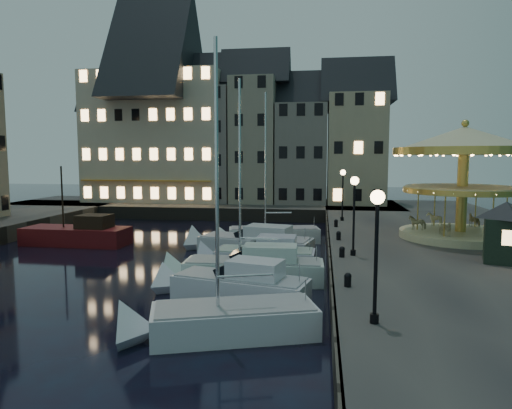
% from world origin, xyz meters
% --- Properties ---
extents(ground, '(160.00, 160.00, 0.00)m').
position_xyz_m(ground, '(0.00, 0.00, 0.00)').
color(ground, black).
rests_on(ground, ground).
extents(quay_east, '(16.00, 56.00, 1.30)m').
position_xyz_m(quay_east, '(14.00, 6.00, 0.65)').
color(quay_east, '#474442').
rests_on(quay_east, ground).
extents(quay_north, '(44.00, 12.00, 1.30)m').
position_xyz_m(quay_north, '(-8.00, 28.00, 0.65)').
color(quay_north, '#474442').
rests_on(quay_north, ground).
extents(quaywall_e, '(0.15, 44.00, 1.30)m').
position_xyz_m(quaywall_e, '(6.00, 6.00, 0.65)').
color(quaywall_e, '#47423A').
rests_on(quaywall_e, ground).
extents(quaywall_n, '(48.00, 0.15, 1.30)m').
position_xyz_m(quaywall_n, '(-6.00, 22.00, 0.65)').
color(quaywall_n, '#47423A').
rests_on(quaywall_n, ground).
extents(streetlamp_a, '(0.44, 0.44, 4.17)m').
position_xyz_m(streetlamp_a, '(7.20, -9.00, 4.02)').
color(streetlamp_a, black).
rests_on(streetlamp_a, quay_east).
extents(streetlamp_b, '(0.44, 0.44, 4.17)m').
position_xyz_m(streetlamp_b, '(7.20, 1.00, 4.02)').
color(streetlamp_b, black).
rests_on(streetlamp_b, quay_east).
extents(streetlamp_c, '(0.44, 0.44, 4.17)m').
position_xyz_m(streetlamp_c, '(7.20, 14.50, 4.02)').
color(streetlamp_c, black).
rests_on(streetlamp_c, quay_east).
extents(bollard_a, '(0.30, 0.30, 0.57)m').
position_xyz_m(bollard_a, '(6.60, -5.00, 1.60)').
color(bollard_a, black).
rests_on(bollard_a, quay_east).
extents(bollard_b, '(0.30, 0.30, 0.57)m').
position_xyz_m(bollard_b, '(6.60, 0.50, 1.60)').
color(bollard_b, black).
rests_on(bollard_b, quay_east).
extents(bollard_c, '(0.30, 0.30, 0.57)m').
position_xyz_m(bollard_c, '(6.60, 5.50, 1.60)').
color(bollard_c, black).
rests_on(bollard_c, quay_east).
extents(bollard_d, '(0.30, 0.30, 0.57)m').
position_xyz_m(bollard_d, '(6.60, 11.00, 1.60)').
color(bollard_d, black).
rests_on(bollard_d, quay_east).
extents(townhouse_na, '(5.50, 8.00, 12.80)m').
position_xyz_m(townhouse_na, '(-19.50, 30.00, 7.78)').
color(townhouse_na, gray).
rests_on(townhouse_na, quay_north).
extents(townhouse_nb, '(6.16, 8.00, 13.80)m').
position_xyz_m(townhouse_nb, '(-14.05, 30.00, 8.28)').
color(townhouse_nb, gray).
rests_on(townhouse_nb, quay_north).
extents(townhouse_nc, '(6.82, 8.00, 14.80)m').
position_xyz_m(townhouse_nc, '(-8.00, 30.00, 8.78)').
color(townhouse_nc, gray).
rests_on(townhouse_nc, quay_north).
extents(townhouse_nd, '(5.50, 8.00, 15.80)m').
position_xyz_m(townhouse_nd, '(-2.25, 30.00, 9.28)').
color(townhouse_nd, gray).
rests_on(townhouse_nd, quay_north).
extents(townhouse_ne, '(6.16, 8.00, 12.80)m').
position_xyz_m(townhouse_ne, '(3.20, 30.00, 7.78)').
color(townhouse_ne, slate).
rests_on(townhouse_ne, quay_north).
extents(townhouse_nf, '(6.82, 8.00, 13.80)m').
position_xyz_m(townhouse_nf, '(9.25, 30.00, 8.28)').
color(townhouse_nf, tan).
rests_on(townhouse_nf, quay_north).
extents(hotel_corner, '(17.60, 9.00, 16.80)m').
position_xyz_m(hotel_corner, '(-14.00, 30.00, 9.78)').
color(hotel_corner, beige).
rests_on(hotel_corner, quay_north).
extents(motorboat_a, '(6.99, 4.19, 11.63)m').
position_xyz_m(motorboat_a, '(1.91, -7.67, 0.54)').
color(motorboat_a, silver).
rests_on(motorboat_a, ground).
extents(motorboat_b, '(7.21, 3.55, 2.15)m').
position_xyz_m(motorboat_b, '(1.55, -3.39, 0.64)').
color(motorboat_b, silver).
rests_on(motorboat_b, ground).
extents(motorboat_c, '(8.27, 2.42, 10.97)m').
position_xyz_m(motorboat_c, '(1.66, -0.20, 0.68)').
color(motorboat_c, silver).
rests_on(motorboat_c, ground).
extents(motorboat_d, '(6.78, 2.34, 2.15)m').
position_xyz_m(motorboat_d, '(1.89, 2.68, 0.64)').
color(motorboat_d, silver).
rests_on(motorboat_d, ground).
extents(motorboat_e, '(8.70, 4.24, 2.15)m').
position_xyz_m(motorboat_e, '(0.76, 6.82, 0.64)').
color(motorboat_e, silver).
rests_on(motorboat_e, ground).
extents(motorboat_f, '(7.93, 3.39, 10.49)m').
position_xyz_m(motorboat_f, '(1.38, 10.95, 0.53)').
color(motorboat_f, silver).
rests_on(motorboat_f, ground).
extents(red_fishing_boat, '(7.82, 2.89, 6.03)m').
position_xyz_m(red_fishing_boat, '(-12.33, 7.99, 0.70)').
color(red_fishing_boat, '#5E1014').
rests_on(red_fishing_boat, ground).
extents(carousel, '(8.58, 8.58, 7.51)m').
position_xyz_m(carousel, '(14.33, 7.16, 6.24)').
color(carousel, beige).
rests_on(carousel, quay_east).
extents(ticket_kiosk, '(2.92, 2.92, 3.43)m').
position_xyz_m(ticket_kiosk, '(14.46, 0.45, 3.34)').
color(ticket_kiosk, black).
rests_on(ticket_kiosk, quay_east).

